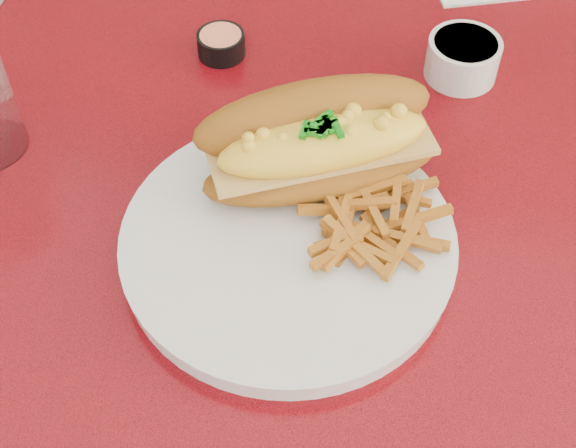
% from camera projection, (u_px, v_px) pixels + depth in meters
% --- Properties ---
extents(diner_table, '(1.23, 0.83, 0.77)m').
position_uv_depth(diner_table, '(467.00, 278.00, 0.89)').
color(diner_table, red).
rests_on(diner_table, ground).
extents(booth_bench_far, '(1.20, 0.51, 0.90)m').
position_uv_depth(booth_bench_far, '(470.00, 51.00, 1.64)').
color(booth_bench_far, '#9E110A').
rests_on(booth_bench_far, ground).
extents(dinner_plate, '(0.36, 0.36, 0.02)m').
position_uv_depth(dinner_plate, '(288.00, 244.00, 0.71)').
color(dinner_plate, silver).
rests_on(dinner_plate, diner_table).
extents(mac_hoagie, '(0.25, 0.20, 0.10)m').
position_uv_depth(mac_hoagie, '(319.00, 141.00, 0.72)').
color(mac_hoagie, '#945817').
rests_on(mac_hoagie, dinner_plate).
extents(fries_pile, '(0.13, 0.12, 0.03)m').
position_uv_depth(fries_pile, '(371.00, 218.00, 0.70)').
color(fries_pile, '#C67821').
rests_on(fries_pile, dinner_plate).
extents(fork, '(0.02, 0.16, 0.00)m').
position_uv_depth(fork, '(353.00, 184.00, 0.74)').
color(fork, silver).
rests_on(fork, dinner_plate).
extents(gravy_ramekin, '(0.09, 0.09, 0.04)m').
position_uv_depth(gravy_ramekin, '(463.00, 57.00, 0.85)').
color(gravy_ramekin, silver).
rests_on(gravy_ramekin, diner_table).
extents(sauce_cup_left, '(0.06, 0.06, 0.03)m').
position_uv_depth(sauce_cup_left, '(221.00, 43.00, 0.88)').
color(sauce_cup_left, black).
rests_on(sauce_cup_left, diner_table).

